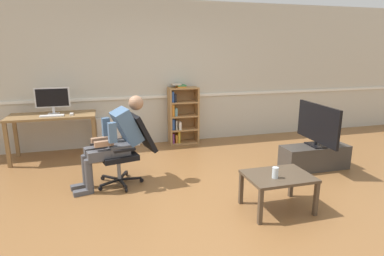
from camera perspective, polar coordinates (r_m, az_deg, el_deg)
ground_plane at (r=4.06m, az=1.27°, el=-12.62°), size 18.00×18.00×0.00m
back_wall at (r=6.23m, az=-5.94°, el=9.58°), size 12.00×0.13×2.70m
computer_desk at (r=5.79m, az=-23.68°, el=1.21°), size 1.38×0.64×0.76m
imac_monitor at (r=5.80m, az=-23.72°, el=4.82°), size 0.55×0.14×0.44m
keyboard at (r=5.63m, az=-23.79°, el=2.03°), size 0.37×0.12×0.02m
computer_mouse at (r=5.62m, az=-20.76°, el=2.34°), size 0.06×0.10×0.03m
bookshelf at (r=6.21m, az=-1.94°, el=2.31°), size 0.57×0.29×1.18m
radiator at (r=6.20m, az=-13.00°, el=-0.72°), size 0.78×0.08×0.56m
office_chair at (r=4.45m, az=-11.20°, el=-3.21°), size 0.83×0.65×0.96m
person_seated at (r=4.37m, az=-13.56°, el=-1.92°), size 1.02×0.52×1.21m
tv_stand at (r=5.31m, az=21.06°, el=-4.89°), size 1.05×0.37×0.37m
tv_screen at (r=5.17m, az=21.58°, el=0.61°), size 0.22×1.01×0.64m
coffee_table at (r=3.80m, az=15.17°, el=-8.89°), size 0.74×0.55×0.43m
drinking_glass at (r=3.67m, az=14.68°, el=-7.75°), size 0.07×0.07×0.12m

